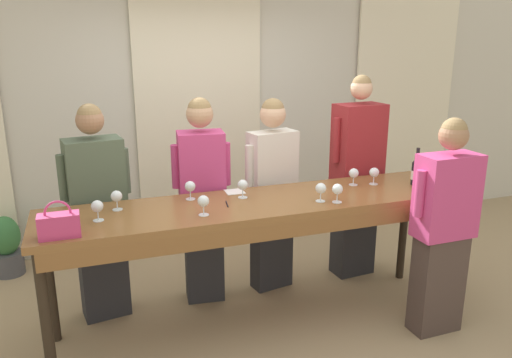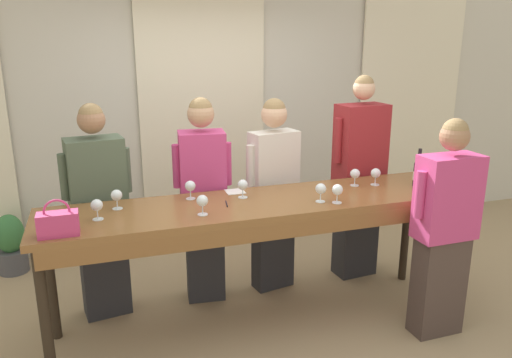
# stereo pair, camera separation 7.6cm
# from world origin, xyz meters

# --- Properties ---
(ground_plane) EXTENTS (18.00, 18.00, 0.00)m
(ground_plane) POSITION_xyz_m (0.00, 0.00, 0.00)
(ground_plane) COLOR tan
(wall_back) EXTENTS (12.00, 0.06, 2.80)m
(wall_back) POSITION_xyz_m (0.00, 1.90, 1.40)
(wall_back) COLOR beige
(wall_back) RESTS_ON ground_plane
(curtain_panel_center) EXTENTS (1.33, 0.03, 2.69)m
(curtain_panel_center) POSITION_xyz_m (0.00, 1.84, 1.34)
(curtain_panel_center) COLOR #EFE5C6
(curtain_panel_center) RESTS_ON ground_plane
(curtain_panel_right) EXTENTS (1.33, 0.03, 2.69)m
(curtain_panel_right) POSITION_xyz_m (2.54, 1.84, 1.34)
(curtain_panel_right) COLOR #EFE5C6
(curtain_panel_right) RESTS_ON ground_plane
(tasting_bar) EXTENTS (3.17, 0.71, 1.01)m
(tasting_bar) POSITION_xyz_m (0.00, -0.03, 0.91)
(tasting_bar) COLOR brown
(tasting_bar) RESTS_ON ground_plane
(wine_bottle) EXTENTS (0.08, 0.08, 0.31)m
(wine_bottle) POSITION_xyz_m (1.35, -0.03, 1.12)
(wine_bottle) COLOR black
(wine_bottle) RESTS_ON tasting_bar
(handbag) EXTENTS (0.24, 0.12, 0.23)m
(handbag) POSITION_xyz_m (-1.37, -0.24, 1.09)
(handbag) COLOR #C63870
(handbag) RESTS_ON tasting_bar
(wine_glass_front_left) EXTENTS (0.08, 0.08, 0.14)m
(wine_glass_front_left) POSITION_xyz_m (-1.01, 0.15, 1.11)
(wine_glass_front_left) COLOR white
(wine_glass_front_left) RESTS_ON tasting_bar
(wine_glass_front_mid) EXTENTS (0.08, 0.08, 0.14)m
(wine_glass_front_mid) POSITION_xyz_m (-0.47, 0.21, 1.11)
(wine_glass_front_mid) COLOR white
(wine_glass_front_mid) RESTS_ON tasting_bar
(wine_glass_front_right) EXTENTS (0.08, 0.08, 0.14)m
(wine_glass_front_right) POSITION_xyz_m (0.53, -0.22, 1.11)
(wine_glass_front_right) COLOR white
(wine_glass_front_right) RESTS_ON tasting_bar
(wine_glass_center_left) EXTENTS (0.08, 0.08, 0.14)m
(wine_glass_center_left) POSITION_xyz_m (0.42, -0.16, 1.11)
(wine_glass_center_left) COLOR white
(wine_glass_center_left) RESTS_ON tasting_bar
(wine_glass_center_mid) EXTENTS (0.08, 0.08, 0.14)m
(wine_glass_center_mid) POSITION_xyz_m (-1.14, -0.03, 1.11)
(wine_glass_center_mid) COLOR white
(wine_glass_center_mid) RESTS_ON tasting_bar
(wine_glass_center_right) EXTENTS (0.08, 0.08, 0.14)m
(wine_glass_center_right) POSITION_xyz_m (0.87, 0.13, 1.11)
(wine_glass_center_right) COLOR white
(wine_glass_center_right) RESTS_ON tasting_bar
(wine_glass_back_left) EXTENTS (0.08, 0.08, 0.14)m
(wine_glass_back_left) POSITION_xyz_m (-0.46, -0.16, 1.11)
(wine_glass_back_left) COLOR white
(wine_glass_back_left) RESTS_ON tasting_bar
(wine_glass_back_mid) EXTENTS (0.08, 0.08, 0.14)m
(wine_glass_back_mid) POSITION_xyz_m (1.04, 0.10, 1.11)
(wine_glass_back_mid) COLOR white
(wine_glass_back_mid) RESTS_ON tasting_bar
(wine_glass_back_right) EXTENTS (0.08, 0.08, 0.14)m
(wine_glass_back_right) POSITION_xyz_m (-0.09, 0.12, 1.11)
(wine_glass_back_right) COLOR white
(wine_glass_back_right) RESTS_ON tasting_bar
(napkin) EXTENTS (0.15, 0.15, 0.00)m
(napkin) POSITION_xyz_m (-0.11, 0.27, 1.01)
(napkin) COLOR white
(napkin) RESTS_ON tasting_bar
(pen) EXTENTS (0.03, 0.13, 0.01)m
(pen) POSITION_xyz_m (-0.25, 0.00, 1.02)
(pen) COLOR black
(pen) RESTS_ON tasting_bar
(guest_olive_jacket) EXTENTS (0.53, 0.32, 1.72)m
(guest_olive_jacket) POSITION_xyz_m (-1.13, 0.53, 0.87)
(guest_olive_jacket) COLOR #28282D
(guest_olive_jacket) RESTS_ON ground_plane
(guest_pink_top) EXTENTS (0.48, 0.31, 1.73)m
(guest_pink_top) POSITION_xyz_m (-0.31, 0.53, 0.89)
(guest_pink_top) COLOR #28282D
(guest_pink_top) RESTS_ON ground_plane
(guest_cream_sweater) EXTENTS (0.52, 0.27, 1.70)m
(guest_cream_sweater) POSITION_xyz_m (0.31, 0.53, 0.90)
(guest_cream_sweater) COLOR #28282D
(guest_cream_sweater) RESTS_ON ground_plane
(guest_striped_shirt) EXTENTS (0.55, 0.30, 1.87)m
(guest_striped_shirt) POSITION_xyz_m (1.14, 0.53, 0.95)
(guest_striped_shirt) COLOR #28282D
(guest_striped_shirt) RESTS_ON ground_plane
(host_pouring) EXTENTS (0.55, 0.24, 1.65)m
(host_pouring) POSITION_xyz_m (1.24, -0.54, 0.84)
(host_pouring) COLOR #473833
(host_pouring) RESTS_ON ground_plane
(potted_plant) EXTENTS (0.27, 0.27, 0.58)m
(potted_plant) POSITION_xyz_m (-1.96, 1.58, 0.28)
(potted_plant) COLOR #4C4C51
(potted_plant) RESTS_ON ground_plane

